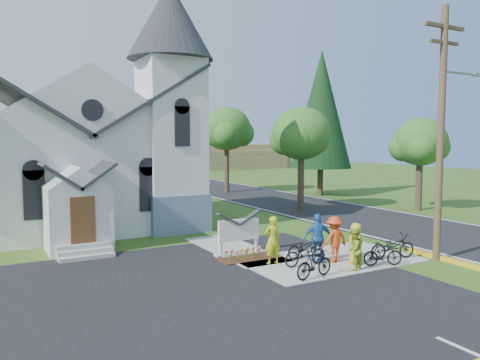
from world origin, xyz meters
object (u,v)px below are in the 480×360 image
bike_2 (305,253)px  cyclist_4 (356,244)px  bike_0 (305,247)px  bike_4 (392,246)px  cyclist_3 (334,239)px  bike_3 (383,254)px  cyclist_0 (272,240)px  utility_pole (442,125)px  church_sign (239,230)px  cyclist_1 (354,249)px  cyclist_2 (318,238)px  bike_1 (314,264)px

bike_2 → cyclist_4: 2.02m
bike_0 → bike_4: size_ratio=0.87×
bike_2 → cyclist_3: cyclist_3 is taller
cyclist_3 → cyclist_4: (0.51, -0.66, -0.10)m
bike_2 → bike_4: size_ratio=0.93×
bike_3 → bike_2: bearing=83.5°
cyclist_0 → utility_pole: bearing=158.0°
church_sign → bike_0: church_sign is taller
cyclist_0 → cyclist_3: cyclist_0 is taller
utility_pole → cyclist_0: bearing=157.4°
bike_3 → cyclist_1: bearing=107.5°
bike_2 → bike_3: bearing=-117.9°
bike_2 → church_sign: bearing=24.8°
bike_3 → church_sign: bearing=64.1°
cyclist_2 → cyclist_4: bearing=160.3°
bike_1 → cyclist_2: bearing=-50.5°
cyclist_1 → bike_4: bearing=170.3°
church_sign → cyclist_1: 4.95m
cyclist_2 → cyclist_3: bearing=174.3°
church_sign → utility_pole: bearing=-35.6°
cyclist_1 → cyclist_4: cyclist_4 is taller
cyclist_2 → bike_2: 0.91m
cyclist_0 → bike_0: 1.71m
bike_0 → bike_1: 2.75m
church_sign → cyclist_1: size_ratio=1.44×
bike_4 → cyclist_1: bearing=112.7°
bike_2 → bike_0: bearing=-36.1°
church_sign → utility_pole: utility_pole is taller
cyclist_3 → bike_3: size_ratio=1.18×
church_sign → cyclist_0: 2.13m
bike_0 → cyclist_2: (0.05, -0.74, 0.51)m
utility_pole → cyclist_0: utility_pole is taller
bike_1 → bike_3: bearing=-98.9°
cyclist_3 → bike_1: bearing=34.2°
church_sign → cyclist_2: 3.43m
cyclist_4 → bike_4: size_ratio=0.82×
cyclist_2 → cyclist_3: (0.57, -0.29, -0.06)m
cyclist_0 → bike_3: bearing=147.4°
bike_1 → cyclist_1: bearing=-95.0°
bike_3 → bike_4: 1.24m
bike_2 → utility_pole: bearing=-106.7°
bike_2 → cyclist_0: bearing=49.5°
utility_pole → bike_1: bearing=177.1°
cyclist_4 → bike_1: bearing=12.5°
cyclist_3 → bike_3: (1.25, -1.34, -0.44)m
cyclist_0 → bike_2: 1.34m
utility_pole → cyclist_2: 6.61m
church_sign → bike_1: size_ratio=1.30×
cyclist_2 → cyclist_3: cyclist_2 is taller
bike_2 → cyclist_3: (1.33, -0.12, 0.42)m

